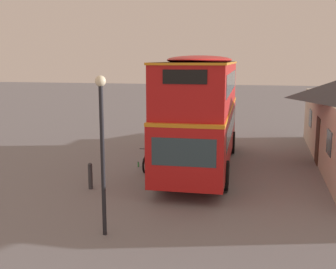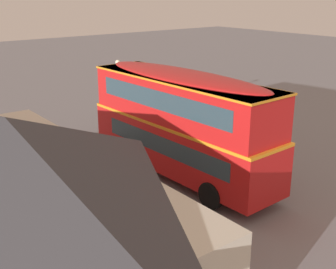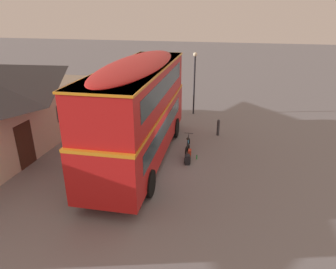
% 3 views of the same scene
% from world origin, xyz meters
% --- Properties ---
extents(ground_plane, '(120.00, 120.00, 0.00)m').
position_xyz_m(ground_plane, '(0.00, 0.00, 0.00)').
color(ground_plane, slate).
extents(double_decker_bus, '(9.96, 2.85, 4.79)m').
position_xyz_m(double_decker_bus, '(0.93, 0.69, 2.64)').
color(double_decker_bus, black).
rests_on(double_decker_bus, ground).
extents(touring_bicycle, '(1.69, 0.50, 1.02)m').
position_xyz_m(touring_bicycle, '(1.75, -1.49, 0.37)').
color(touring_bicycle, black).
rests_on(touring_bicycle, ground).
extents(backpack_on_ground, '(0.37, 0.34, 0.50)m').
position_xyz_m(backpack_on_ground, '(0.85, -1.61, 0.26)').
color(backpack_on_ground, black).
rests_on(backpack_on_ground, ground).
extents(water_bottle_green_metal, '(0.07, 0.07, 0.24)m').
position_xyz_m(water_bottle_green_metal, '(1.43, -2.00, 0.11)').
color(water_bottle_green_metal, green).
rests_on(water_bottle_green_metal, ground).
extents(pub_building, '(13.74, 6.71, 4.65)m').
position_xyz_m(pub_building, '(-0.87, 8.76, 2.38)').
color(pub_building, beige).
rests_on(pub_building, ground).
extents(street_lamp, '(0.28, 0.28, 4.23)m').
position_xyz_m(street_lamp, '(8.42, -0.84, 2.64)').
color(street_lamp, black).
rests_on(street_lamp, ground).
extents(kerb_bollard, '(0.16, 0.16, 0.97)m').
position_xyz_m(kerb_bollard, '(4.78, -2.80, 0.50)').
color(kerb_bollard, '#333338').
rests_on(kerb_bollard, ground).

